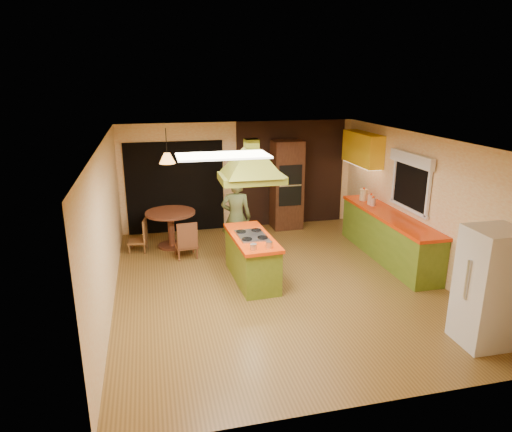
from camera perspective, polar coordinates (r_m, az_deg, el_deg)
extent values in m
plane|color=olive|center=(8.12, 2.58, -8.30)|extent=(6.50, 6.50, 0.00)
plane|color=#FBE3B4|center=(10.74, -2.07, 5.06)|extent=(5.50, 0.00, 5.50)
plane|color=#FBE3B4|center=(4.86, 13.45, -10.71)|extent=(5.50, 0.00, 5.50)
plane|color=#FBE3B4|center=(7.43, -18.15, -1.25)|extent=(0.00, 6.50, 6.50)
plane|color=#FBE3B4|center=(8.81, 20.17, 1.35)|extent=(0.00, 6.50, 6.50)
plane|color=silver|center=(7.41, 2.84, 9.46)|extent=(6.50, 6.50, 0.00)
cube|color=#381E14|center=(11.03, 4.36, 5.34)|extent=(2.64, 0.03, 2.50)
cube|color=black|center=(10.58, -10.04, 3.52)|extent=(2.20, 0.03, 2.10)
cube|color=olive|center=(9.38, 16.16, -2.60)|extent=(0.58, 3.00, 0.86)
cube|color=#E53807|center=(9.24, 16.39, 0.08)|extent=(0.62, 3.05, 0.06)
cube|color=yellow|center=(10.45, 13.17, 8.20)|extent=(0.34, 1.40, 0.70)
cube|color=black|center=(9.05, 18.84, 3.84)|extent=(0.03, 1.16, 0.96)
cube|color=white|center=(8.94, 18.85, 6.76)|extent=(0.10, 1.35, 0.22)
cube|color=white|center=(6.01, -4.16, 7.53)|extent=(1.20, 0.60, 0.03)
cube|color=olive|center=(8.08, -0.53, -5.46)|extent=(0.68, 1.59, 0.77)
cube|color=#F64008|center=(7.93, -0.54, -2.70)|extent=(0.73, 1.67, 0.06)
cube|color=silver|center=(7.92, -0.54, -2.44)|extent=(0.51, 0.71, 0.02)
cube|color=olive|center=(7.64, -0.56, 4.76)|extent=(1.06, 0.77, 0.13)
pyramid|color=olive|center=(7.55, -0.57, 8.53)|extent=(1.06, 0.77, 0.45)
cube|color=olive|center=(7.54, -0.57, 9.08)|extent=(0.22, 0.22, 0.14)
imported|color=#45512A|center=(9.00, -2.50, -0.17)|extent=(0.66, 0.51, 1.63)
cube|color=white|center=(6.81, 27.11, -7.96)|extent=(0.68, 0.64, 1.63)
cube|color=#4D2919|center=(10.76, 3.84, 3.91)|extent=(0.70, 0.59, 2.08)
cube|color=black|center=(10.41, 4.36, 5.15)|extent=(0.54, 0.03, 0.45)
cube|color=black|center=(10.53, 4.29, 2.49)|extent=(0.54, 0.03, 0.45)
cylinder|color=brown|center=(9.68, -10.66, 0.40)|extent=(1.04, 1.04, 0.05)
cylinder|color=brown|center=(9.79, -10.55, -1.64)|extent=(0.14, 0.14, 0.73)
cylinder|color=brown|center=(9.91, -10.43, -3.63)|extent=(0.58, 0.58, 0.05)
cone|color=#FF9E3F|center=(9.43, -11.04, 7.10)|extent=(0.40, 0.40, 0.21)
cylinder|color=beige|center=(10.08, 13.29, 2.60)|extent=(0.19, 0.19, 0.24)
cylinder|color=beige|center=(9.79, 14.16, 1.98)|extent=(0.15, 0.15, 0.20)
cylinder|color=beige|center=(9.71, 14.41, 1.73)|extent=(0.16, 0.16, 0.16)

